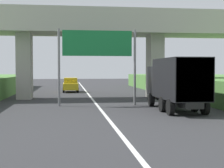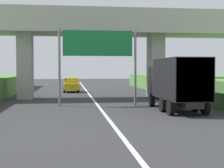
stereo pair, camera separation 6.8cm
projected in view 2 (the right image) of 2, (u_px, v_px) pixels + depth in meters
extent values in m
cube|color=white|center=(98.00, 106.00, 25.44)|extent=(0.20, 94.58, 0.01)
cube|color=#ADA89E|center=(92.00, 28.00, 31.92)|extent=(40.00, 4.80, 1.10)
cube|color=#ADA89E|center=(94.00, 13.00, 29.67)|extent=(40.00, 0.36, 1.10)
cube|color=#ADA89E|center=(90.00, 20.00, 34.07)|extent=(40.00, 0.36, 1.10)
cube|color=#9F9A91|center=(25.00, 66.00, 31.31)|extent=(1.30, 2.20, 6.03)
cube|color=#9F9A91|center=(156.00, 66.00, 32.84)|extent=(1.30, 2.20, 6.03)
cylinder|color=slate|center=(59.00, 68.00, 25.02)|extent=(0.18, 0.18, 5.73)
cylinder|color=slate|center=(135.00, 68.00, 25.72)|extent=(0.18, 0.18, 5.73)
cube|color=#167238|center=(98.00, 43.00, 25.29)|extent=(5.20, 0.12, 1.90)
cube|color=white|center=(98.00, 43.00, 25.28)|extent=(4.89, 0.01, 1.67)
cube|color=black|center=(175.00, 100.00, 22.65)|extent=(1.10, 7.30, 0.36)
cube|color=black|center=(165.00, 81.00, 25.18)|extent=(2.10, 2.10, 2.10)
cube|color=#2D3842|center=(161.00, 76.00, 26.17)|extent=(1.89, 0.06, 0.90)
cube|color=black|center=(180.00, 79.00, 21.55)|extent=(2.30, 5.20, 2.60)
cube|color=black|center=(195.00, 80.00, 18.99)|extent=(2.21, 0.04, 2.50)
cylinder|color=black|center=(152.00, 100.00, 25.12)|extent=(0.30, 0.96, 0.96)
cylinder|color=black|center=(177.00, 99.00, 25.36)|extent=(0.30, 0.96, 0.96)
cylinder|color=black|center=(171.00, 107.00, 20.07)|extent=(0.30, 0.96, 0.96)
cylinder|color=black|center=(205.00, 107.00, 20.33)|extent=(0.30, 0.96, 0.96)
cylinder|color=black|center=(163.00, 104.00, 21.74)|extent=(0.30, 0.96, 0.96)
cylinder|color=black|center=(195.00, 104.00, 22.01)|extent=(0.30, 0.96, 0.96)
cube|color=gold|center=(71.00, 86.00, 40.86)|extent=(1.76, 4.10, 0.76)
cube|color=gold|center=(71.00, 80.00, 40.69)|extent=(1.56, 1.90, 0.64)
cube|color=#2D3842|center=(71.00, 81.00, 39.77)|extent=(1.44, 0.06, 0.54)
cylinder|color=black|center=(65.00, 89.00, 42.04)|extent=(0.22, 0.64, 0.64)
cylinder|color=black|center=(78.00, 89.00, 42.24)|extent=(0.22, 0.64, 0.64)
cylinder|color=black|center=(64.00, 90.00, 39.52)|extent=(0.22, 0.64, 0.64)
cylinder|color=black|center=(79.00, 90.00, 39.72)|extent=(0.22, 0.64, 0.64)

